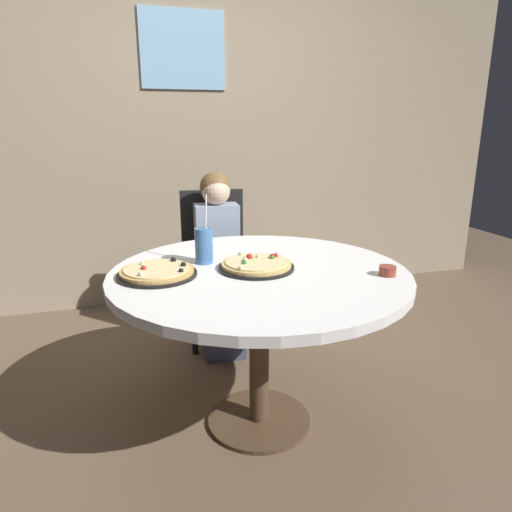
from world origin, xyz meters
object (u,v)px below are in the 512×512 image
(chair_wooden, at_px, (215,257))
(sauce_bowl, at_px, (387,271))
(dining_table, at_px, (259,290))
(pizza_veggie, at_px, (256,265))
(pizza_cheese, at_px, (157,272))
(diner_child, at_px, (219,273))
(soda_cup, at_px, (204,245))

(chair_wooden, relative_size, sauce_bowl, 13.57)
(dining_table, xyz_separation_m, chair_wooden, (0.01, 0.99, -0.13))
(pizza_veggie, relative_size, pizza_cheese, 1.00)
(dining_table, distance_m, diner_child, 0.83)
(pizza_veggie, distance_m, sauce_bowl, 0.55)
(pizza_veggie, xyz_separation_m, pizza_cheese, (-0.42, 0.02, -0.00))
(soda_cup, bearing_deg, dining_table, -40.66)
(soda_cup, bearing_deg, chair_wooden, 75.53)
(diner_child, height_order, pizza_veggie, diner_child)
(pizza_cheese, xyz_separation_m, soda_cup, (0.22, 0.13, 0.06))
(dining_table, distance_m, pizza_veggie, 0.11)
(diner_child, xyz_separation_m, pizza_cheese, (-0.42, -0.76, 0.28))
(dining_table, relative_size, pizza_veggie, 3.90)
(chair_wooden, relative_size, diner_child, 0.88)
(pizza_veggie, distance_m, pizza_cheese, 0.42)
(chair_wooden, relative_size, pizza_cheese, 2.90)
(chair_wooden, distance_m, pizza_veggie, 1.00)
(soda_cup, xyz_separation_m, sauce_bowl, (0.69, -0.39, -0.06))
(pizza_cheese, bearing_deg, pizza_veggie, -3.02)
(dining_table, xyz_separation_m, pizza_cheese, (-0.43, 0.05, 0.11))
(pizza_cheese, bearing_deg, sauce_bowl, -16.15)
(chair_wooden, height_order, pizza_cheese, chair_wooden)
(dining_table, height_order, sauce_bowl, sauce_bowl)
(pizza_veggie, distance_m, soda_cup, 0.26)
(chair_wooden, bearing_deg, dining_table, -90.33)
(diner_child, height_order, sauce_bowl, diner_child)
(dining_table, relative_size, soda_cup, 4.18)
(dining_table, relative_size, chair_wooden, 1.35)
(chair_wooden, height_order, pizza_veggie, chair_wooden)
(dining_table, height_order, soda_cup, soda_cup)
(sauce_bowl, bearing_deg, chair_wooden, 111.73)
(dining_table, relative_size, pizza_cheese, 3.90)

